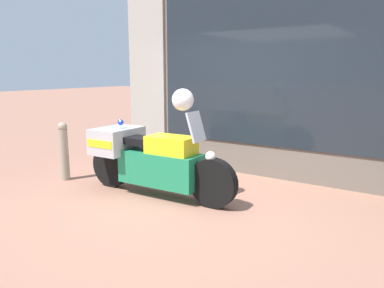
# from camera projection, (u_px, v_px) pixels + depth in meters

# --- Properties ---
(ground_plane) EXTENTS (60.00, 60.00, 0.00)m
(ground_plane) POSITION_uv_depth(u_px,v_px,m) (181.00, 202.00, 5.17)
(ground_plane) COLOR #9E6B56
(shop_building) EXTENTS (5.04, 0.55, 3.69)m
(shop_building) POSITION_uv_depth(u_px,v_px,m) (228.00, 67.00, 6.65)
(shop_building) COLOR #6B6056
(shop_building) RESTS_ON ground
(window_display) EXTENTS (3.72, 0.30, 1.99)m
(window_display) POSITION_uv_depth(u_px,v_px,m) (265.00, 147.00, 6.54)
(window_display) COLOR slate
(window_display) RESTS_ON ground
(paramedic_motorcycle) EXTENTS (2.46, 0.76, 1.25)m
(paramedic_motorcycle) POSITION_uv_depth(u_px,v_px,m) (148.00, 157.00, 5.41)
(paramedic_motorcycle) COLOR black
(paramedic_motorcycle) RESTS_ON ground
(white_helmet) EXTENTS (0.29, 0.29, 0.29)m
(white_helmet) POSITION_uv_depth(u_px,v_px,m) (183.00, 100.00, 4.93)
(white_helmet) COLOR white
(white_helmet) RESTS_ON paramedic_motorcycle
(street_bollard) EXTENTS (0.15, 0.15, 0.96)m
(street_bollard) POSITION_uv_depth(u_px,v_px,m) (64.00, 150.00, 6.13)
(street_bollard) COLOR gray
(street_bollard) RESTS_ON ground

